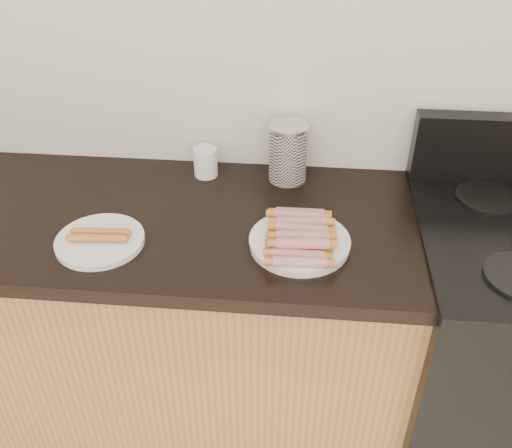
# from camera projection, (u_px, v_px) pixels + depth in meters

# --- Properties ---
(wall_back) EXTENTS (4.00, 0.04, 2.60)m
(wall_back) POSITION_uv_depth(u_px,v_px,m) (279.00, 36.00, 1.55)
(wall_back) COLOR silver
(wall_back) RESTS_ON ground
(cabinet_base) EXTENTS (2.20, 0.59, 0.86)m
(cabinet_base) POSITION_uv_depth(u_px,v_px,m) (53.00, 328.00, 1.86)
(cabinet_base) COLOR olive
(cabinet_base) RESTS_ON floor
(counter_slab) EXTENTS (2.20, 0.62, 0.04)m
(counter_slab) POSITION_uv_depth(u_px,v_px,m) (19.00, 214.00, 1.59)
(counter_slab) COLOR black
(counter_slab) RESTS_ON cabinet_base
(burner_far_left) EXTENTS (0.18, 0.18, 0.01)m
(burner_far_left) POSITION_uv_depth(u_px,v_px,m) (489.00, 197.00, 1.60)
(burner_far_left) COLOR black
(burner_far_left) RESTS_ON stove
(main_plate) EXTENTS (0.26, 0.26, 0.02)m
(main_plate) POSITION_uv_depth(u_px,v_px,m) (299.00, 243.00, 1.44)
(main_plate) COLOR white
(main_plate) RESTS_ON counter_slab
(side_plate) EXTENTS (0.29, 0.29, 0.02)m
(side_plate) POSITION_uv_depth(u_px,v_px,m) (100.00, 241.00, 1.45)
(side_plate) COLOR white
(side_plate) RESTS_ON counter_slab
(hotdog_pile) EXTENTS (0.13, 0.23, 0.05)m
(hotdog_pile) POSITION_uv_depth(u_px,v_px,m) (300.00, 233.00, 1.42)
(hotdog_pile) COLOR maroon
(hotdog_pile) RESTS_ON main_plate
(plain_sausages) EXTENTS (0.14, 0.06, 0.02)m
(plain_sausages) POSITION_uv_depth(u_px,v_px,m) (99.00, 235.00, 1.44)
(plain_sausages) COLOR #D28A50
(plain_sausages) RESTS_ON side_plate
(canister) EXTENTS (0.11, 0.11, 0.18)m
(canister) POSITION_uv_depth(u_px,v_px,m) (288.00, 152.00, 1.66)
(canister) COLOR white
(canister) RESTS_ON counter_slab
(mug) EXTENTS (0.09, 0.09, 0.09)m
(mug) POSITION_uv_depth(u_px,v_px,m) (206.00, 162.00, 1.71)
(mug) COLOR white
(mug) RESTS_ON counter_slab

